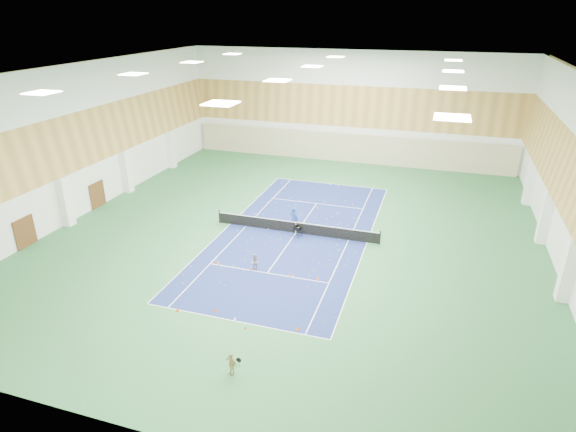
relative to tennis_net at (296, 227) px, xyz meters
The scene contains 22 objects.
ground 0.55m from the tennis_net, ahead, with size 40.00×40.00×0.00m, color #2B6436.
room_shell 5.45m from the tennis_net, ahead, with size 36.00×40.00×12.00m, color white, non-canonical shape.
wood_cladding 7.45m from the tennis_net, ahead, with size 36.00×40.00×8.00m, color tan, non-canonical shape.
ceiling_light_grid 11.37m from the tennis_net, ahead, with size 21.40×25.40×0.06m, color white, non-canonical shape.
court_surface 0.55m from the tennis_net, ahead, with size 10.97×23.77×0.01m, color navy.
tennis_balls_scatter 0.50m from the tennis_net, ahead, with size 10.57×22.77×0.07m, color yellow, non-canonical shape.
tennis_net is the anchor object (origin of this frame).
back_curtain 19.78m from the tennis_net, 90.00° to the left, with size 35.40×0.16×3.20m, color #C6B793.
door_left_a 19.63m from the tennis_net, 155.94° to the right, with size 0.08×1.80×2.20m, color #593319.
door_left_b 17.93m from the tennis_net, behind, with size 0.08×1.80×2.20m, color #593319.
coach 0.79m from the tennis_net, 118.88° to the left, with size 0.69×0.45×1.88m, color navy.
child_court 6.29m from the tennis_net, 98.26° to the right, with size 0.55×0.43×1.14m, color #94949C.
child_apron 15.83m from the tennis_net, 84.21° to the right, with size 0.68×0.28×1.17m, color tan.
ball_cart 0.68m from the tennis_net, 62.29° to the right, with size 0.52×0.52×0.91m, color black, non-canonical shape.
cone_svc_a 7.20m from the tennis_net, 120.52° to the right, with size 0.23×0.23×0.25m, color orange.
cone_svc_b 6.48m from the tennis_net, 100.77° to the right, with size 0.19×0.19×0.21m, color #F3430C.
cone_svc_c 6.52m from the tennis_net, 76.36° to the right, with size 0.20×0.20×0.22m, color #FF5C0D.
cone_svc_d 7.02m from the tennis_net, 61.52° to the right, with size 0.20×0.20×0.22m, color orange.
cone_base_a 12.48m from the tennis_net, 105.90° to the right, with size 0.19×0.19×0.21m, color #DC3F0B.
cone_base_b 11.44m from the tennis_net, 96.88° to the right, with size 0.19×0.19×0.21m, color #E64B0C.
cone_base_c 12.38m from the tennis_net, 85.85° to the right, with size 0.17×0.17×0.19m, color #D7600B.
cone_base_d 12.13m from the tennis_net, 72.73° to the right, with size 0.22×0.22×0.25m, color orange.
Camera 1 is at (9.58, -32.01, 15.85)m, focal length 30.00 mm.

